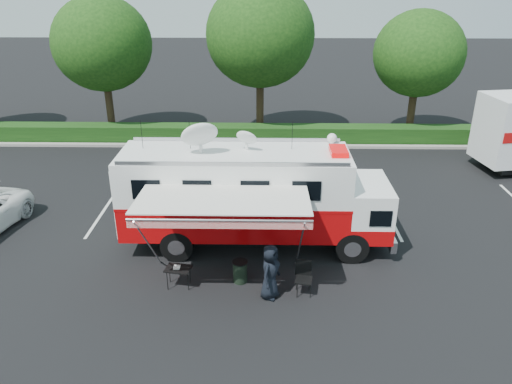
% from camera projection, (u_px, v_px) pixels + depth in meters
% --- Properties ---
extents(ground_plane, '(120.00, 120.00, 0.00)m').
position_uv_depth(ground_plane, '(256.00, 244.00, 18.57)').
color(ground_plane, black).
rests_on(ground_plane, ground).
extents(back_border, '(60.00, 6.14, 8.87)m').
position_uv_depth(back_border, '(280.00, 53.00, 28.26)').
color(back_border, '#9E998E').
rests_on(back_border, ground_plane).
extents(stall_lines, '(24.12, 5.50, 0.01)m').
position_uv_depth(stall_lines, '(245.00, 208.00, 21.31)').
color(stall_lines, silver).
rests_on(stall_lines, ground_plane).
extents(command_truck, '(9.59, 2.64, 4.61)m').
position_uv_depth(command_truck, '(253.00, 196.00, 17.76)').
color(command_truck, black).
rests_on(command_truck, ground_plane).
extents(awning, '(5.24, 2.70, 3.16)m').
position_uv_depth(awning, '(222.00, 204.00, 14.87)').
color(awning, silver).
rests_on(awning, ground_plane).
extents(person, '(0.89, 1.04, 1.81)m').
position_uv_depth(person, '(270.00, 296.00, 15.62)').
color(person, black).
rests_on(person, ground_plane).
extents(folding_table, '(0.89, 0.69, 0.69)m').
position_uv_depth(folding_table, '(178.00, 269.00, 15.86)').
color(folding_table, black).
rests_on(folding_table, ground_plane).
extents(folding_chair, '(0.60, 0.63, 1.09)m').
position_uv_depth(folding_chair, '(304.00, 274.00, 15.60)').
color(folding_chair, black).
rests_on(folding_chair, ground_plane).
extents(trash_bin, '(0.50, 0.50, 0.76)m').
position_uv_depth(trash_bin, '(240.00, 271.00, 16.21)').
color(trash_bin, black).
rests_on(trash_bin, ground_plane).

